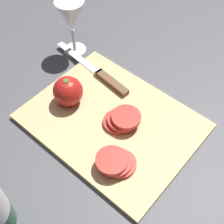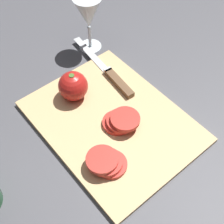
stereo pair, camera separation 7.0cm
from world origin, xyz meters
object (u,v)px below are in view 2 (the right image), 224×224
Objects in this scene: wine_glass at (88,14)px; tomato_slice_stack_near at (107,162)px; knife at (113,77)px; tomato_slice_stack_far at (121,121)px; whole_tomato at (73,86)px.

tomato_slice_stack_near is at bearing -32.23° from wine_glass.
knife is 3.31× the size of tomato_slice_stack_far.
tomato_slice_stack_far is (0.27, -0.12, -0.08)m from wine_glass.
whole_tomato is (0.13, -0.15, -0.06)m from wine_glass.
wine_glass is 1.91× the size of tomato_slice_stack_far.
wine_glass reaches higher than whole_tomato.
wine_glass reaches higher than tomato_slice_stack_far.
knife is at bearing 146.84° from tomato_slice_stack_far.
whole_tomato is at bearing -167.46° from tomato_slice_stack_far.
tomato_slice_stack_far is (0.14, 0.03, -0.02)m from whole_tomato.
tomato_slice_stack_far is (0.12, -0.08, 0.01)m from knife.
whole_tomato is at bearing 163.32° from tomato_slice_stack_near.
whole_tomato reaches higher than tomato_slice_stack_far.
tomato_slice_stack_near is (0.20, -0.06, -0.02)m from whole_tomato.
whole_tomato is at bearing -48.52° from wine_glass.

